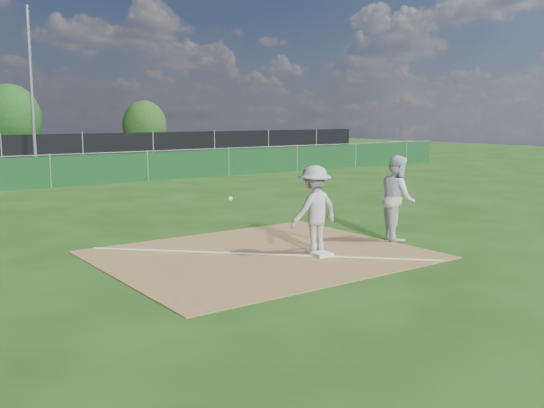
{
  "coord_description": "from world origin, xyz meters",
  "views": [
    {
      "loc": [
        -6.7,
        -8.57,
        2.73
      ],
      "look_at": [
        0.27,
        1.0,
        1.0
      ],
      "focal_mm": 40.0,
      "sensor_mm": 36.0,
      "label": 1
    }
  ],
  "objects_px": {
    "play_at_first": "(314,209)",
    "car_right": "(60,151)",
    "tree_mid": "(10,119)",
    "light_pole": "(32,89)",
    "first_base": "(322,254)",
    "tree_right": "(145,126)",
    "runner": "(397,198)"
  },
  "relations": [
    {
      "from": "first_base",
      "to": "tree_right",
      "type": "xyz_separation_m",
      "value": [
        11.6,
        33.81,
        1.93
      ]
    },
    {
      "from": "first_base",
      "to": "play_at_first",
      "type": "bearing_deg",
      "value": 73.85
    },
    {
      "from": "first_base",
      "to": "tree_right",
      "type": "height_order",
      "value": "tree_right"
    },
    {
      "from": "car_right",
      "to": "first_base",
      "type": "bearing_deg",
      "value": 177.26
    },
    {
      "from": "play_at_first",
      "to": "tree_mid",
      "type": "xyz_separation_m",
      "value": [
        2.18,
        34.23,
        1.61
      ]
    },
    {
      "from": "car_right",
      "to": "tree_mid",
      "type": "height_order",
      "value": "tree_mid"
    },
    {
      "from": "light_pole",
      "to": "car_right",
      "type": "bearing_deg",
      "value": 61.15
    },
    {
      "from": "first_base",
      "to": "car_right",
      "type": "height_order",
      "value": "car_right"
    },
    {
      "from": "tree_mid",
      "to": "tree_right",
      "type": "relative_size",
      "value": 1.26
    },
    {
      "from": "car_right",
      "to": "tree_right",
      "type": "height_order",
      "value": "tree_right"
    },
    {
      "from": "light_pole",
      "to": "play_at_first",
      "type": "relative_size",
      "value": 3.17
    },
    {
      "from": "car_right",
      "to": "tree_right",
      "type": "distance_m",
      "value": 10.61
    },
    {
      "from": "tree_right",
      "to": "tree_mid",
      "type": "bearing_deg",
      "value": 175.16
    },
    {
      "from": "runner",
      "to": "car_right",
      "type": "relative_size",
      "value": 0.4
    },
    {
      "from": "play_at_first",
      "to": "tree_right",
      "type": "distance_m",
      "value": 35.38
    },
    {
      "from": "play_at_first",
      "to": "car_right",
      "type": "relative_size",
      "value": 0.54
    },
    {
      "from": "light_pole",
      "to": "first_base",
      "type": "height_order",
      "value": "light_pole"
    },
    {
      "from": "runner",
      "to": "tree_mid",
      "type": "relative_size",
      "value": 0.39
    },
    {
      "from": "play_at_first",
      "to": "runner",
      "type": "bearing_deg",
      "value": -1.5
    },
    {
      "from": "car_right",
      "to": "tree_right",
      "type": "bearing_deg",
      "value": -48.01
    },
    {
      "from": "light_pole",
      "to": "first_base",
      "type": "xyz_separation_m",
      "value": [
        -0.63,
        -22.52,
        -3.94
      ]
    },
    {
      "from": "light_pole",
      "to": "tree_right",
      "type": "distance_m",
      "value": 15.87
    },
    {
      "from": "play_at_first",
      "to": "car_right",
      "type": "height_order",
      "value": "play_at_first"
    },
    {
      "from": "runner",
      "to": "tree_right",
      "type": "distance_m",
      "value": 34.75
    },
    {
      "from": "tree_right",
      "to": "play_at_first",
      "type": "bearing_deg",
      "value": -108.96
    },
    {
      "from": "first_base",
      "to": "tree_mid",
      "type": "xyz_separation_m",
      "value": [
        2.28,
        34.6,
        2.44
      ]
    },
    {
      "from": "play_at_first",
      "to": "car_right",
      "type": "bearing_deg",
      "value": 83.27
    },
    {
      "from": "light_pole",
      "to": "car_right",
      "type": "distance_m",
      "value": 6.42
    },
    {
      "from": "play_at_first",
      "to": "tree_mid",
      "type": "height_order",
      "value": "tree_mid"
    },
    {
      "from": "light_pole",
      "to": "tree_mid",
      "type": "distance_m",
      "value": 12.28
    },
    {
      "from": "first_base",
      "to": "play_at_first",
      "type": "height_order",
      "value": "play_at_first"
    },
    {
      "from": "first_base",
      "to": "car_right",
      "type": "relative_size",
      "value": 0.07
    }
  ]
}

